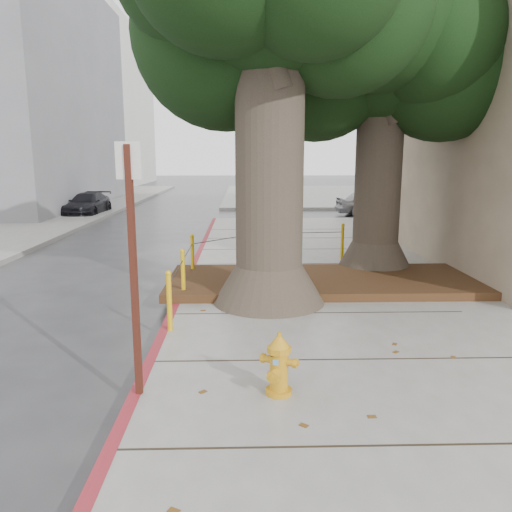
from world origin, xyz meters
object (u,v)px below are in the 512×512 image
at_px(fire_hydrant, 279,364).
at_px(signpost, 133,257).
at_px(car_red, 433,202).
at_px(car_dark, 88,204).
at_px(car_silver, 373,203).

distance_m(fire_hydrant, signpost, 1.99).
bearing_deg(fire_hydrant, car_red, 89.63).
xyz_separation_m(signpost, car_dark, (-6.28, 18.90, -1.18)).
height_order(car_silver, car_red, car_silver).
xyz_separation_m(car_silver, car_red, (3.38, 1.19, -0.07)).
bearing_deg(car_silver, car_dark, 85.82).
bearing_deg(car_dark, car_red, 4.71).
relative_size(car_silver, car_dark, 0.95).
xyz_separation_m(fire_hydrant, car_red, (9.26, 19.82, 0.04)).
height_order(signpost, car_silver, signpost).
bearing_deg(fire_hydrant, car_dark, 137.16).
relative_size(signpost, car_dark, 0.75).
xyz_separation_m(signpost, car_red, (10.83, 19.77, -1.18)).
bearing_deg(fire_hydrant, signpost, -157.15).
bearing_deg(car_dark, fire_hydrant, -65.69).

